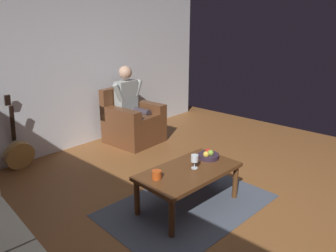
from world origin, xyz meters
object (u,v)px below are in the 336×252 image
at_px(candle_jar, 157,175).
at_px(guitar, 19,153).
at_px(coffee_table, 189,174).
at_px(fruit_bowl, 208,155).
at_px(person_seated, 131,102).
at_px(armchair, 133,123).
at_px(wine_glass_near, 195,159).

bearing_deg(candle_jar, guitar, -78.50).
distance_m(coffee_table, fruit_bowl, 0.40).
relative_size(coffee_table, guitar, 1.12).
height_order(person_seated, coffee_table, person_seated).
xyz_separation_m(guitar, candle_jar, (-0.45, 2.19, 0.25)).
xyz_separation_m(armchair, guitar, (1.76, -0.34, -0.10)).
xyz_separation_m(wine_glass_near, candle_jar, (0.45, -0.13, -0.06)).
xyz_separation_m(person_seated, fruit_bowl, (0.55, 1.96, -0.21)).
distance_m(coffee_table, guitar, 2.45).
height_order(person_seated, guitar, person_seated).
relative_size(wine_glass_near, fruit_bowl, 0.63).
bearing_deg(fruit_bowl, guitar, -62.06).
bearing_deg(person_seated, candle_jar, 51.90).
xyz_separation_m(person_seated, wine_glass_near, (0.87, 2.00, -0.14)).
relative_size(fruit_bowl, candle_jar, 2.49).
distance_m(person_seated, wine_glass_near, 2.19).
height_order(armchair, wine_glass_near, armchair).
xyz_separation_m(fruit_bowl, candle_jar, (0.76, -0.08, 0.01)).
bearing_deg(guitar, armchair, 169.04).
bearing_deg(fruit_bowl, candle_jar, -6.35).
bearing_deg(wine_glass_near, fruit_bowl, -171.99).
bearing_deg(candle_jar, fruit_bowl, 173.65).
xyz_separation_m(guitar, fruit_bowl, (-1.21, 2.28, 0.24)).
height_order(coffee_table, guitar, guitar).
bearing_deg(wine_glass_near, person_seated, -113.46).
bearing_deg(candle_jar, wine_glass_near, 163.80).
relative_size(wine_glass_near, candle_jar, 1.58).
distance_m(coffee_table, candle_jar, 0.41).
relative_size(person_seated, candle_jar, 13.01).
xyz_separation_m(coffee_table, guitar, (0.82, -2.30, -0.15)).
relative_size(guitar, candle_jar, 10.56).
xyz_separation_m(coffee_table, wine_glass_near, (-0.07, 0.02, 0.16)).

